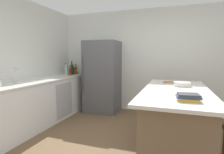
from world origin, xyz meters
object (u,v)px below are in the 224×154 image
at_px(sink_faucet, 15,75).
at_px(cutting_board, 171,82).
at_px(refrigerator, 102,77).
at_px(wine_bottle, 72,69).
at_px(kitchen_island, 175,118).
at_px(mixing_bowl, 182,84).
at_px(cookbook_stack, 188,97).
at_px(gin_bottle, 66,70).
at_px(whiskey_bottle, 76,70).
at_px(hot_sauce_bottle, 70,71).
at_px(syrup_bottle, 73,70).

xyz_separation_m(sink_faucet, cutting_board, (2.63, 1.13, -0.16)).
distance_m(refrigerator, wine_bottle, 0.89).
height_order(kitchen_island, sink_faucet, sink_faucet).
bearing_deg(mixing_bowl, kitchen_island, -106.29).
relative_size(refrigerator, cookbook_stack, 6.67).
bearing_deg(wine_bottle, kitchen_island, -27.25).
bearing_deg(gin_bottle, whiskey_bottle, 67.49).
relative_size(kitchen_island, cutting_board, 7.20).
xyz_separation_m(refrigerator, sink_faucet, (-0.93, -1.82, 0.19)).
bearing_deg(mixing_bowl, hot_sauce_bottle, 161.09).
distance_m(wine_bottle, mixing_bowl, 2.95).
xyz_separation_m(syrup_bottle, wine_bottle, (0.07, -0.18, 0.04)).
height_order(kitchen_island, whiskey_bottle, whiskey_bottle).
height_order(wine_bottle, hot_sauce_bottle, wine_bottle).
xyz_separation_m(kitchen_island, syrup_bottle, (-2.73, 1.55, 0.57)).
xyz_separation_m(wine_bottle, gin_bottle, (-0.05, -0.20, -0.02)).
height_order(kitchen_island, refrigerator, refrigerator).
distance_m(sink_faucet, syrup_bottle, 1.97).
xyz_separation_m(kitchen_island, refrigerator, (-1.78, 1.40, 0.44)).
height_order(syrup_bottle, mixing_bowl, syrup_bottle).
bearing_deg(mixing_bowl, wine_bottle, 159.18).
distance_m(whiskey_bottle, cutting_board, 2.61).
xyz_separation_m(sink_faucet, hot_sauce_bottle, (0.05, 1.69, -0.06)).
height_order(sink_faucet, syrup_bottle, sink_faucet).
xyz_separation_m(wine_bottle, cutting_board, (2.57, -0.66, -0.15)).
bearing_deg(sink_faucet, hot_sauce_bottle, 88.14).
height_order(hot_sauce_bottle, cutting_board, hot_sauce_bottle).
bearing_deg(cutting_board, mixing_bowl, -64.66).
xyz_separation_m(kitchen_island, mixing_bowl, (0.09, 0.32, 0.49)).
xyz_separation_m(wine_bottle, cookbook_stack, (2.78, -2.10, -0.12)).
bearing_deg(cutting_board, refrigerator, 157.71).
bearing_deg(mixing_bowl, cookbook_stack, -88.50).
bearing_deg(syrup_bottle, whiskey_bottle, -33.38).
bearing_deg(gin_bottle, kitchen_island, -23.37).
xyz_separation_m(syrup_bottle, hot_sauce_bottle, (0.07, -0.28, -0.01)).
relative_size(whiskey_bottle, cutting_board, 0.89).
relative_size(hot_sauce_bottle, cookbook_stack, 0.89).
bearing_deg(mixing_bowl, cutting_board, 115.34).
distance_m(kitchen_island, mixing_bowl, 0.59).
distance_m(sink_faucet, hot_sauce_bottle, 1.69).
height_order(syrup_bottle, cookbook_stack, syrup_bottle).
xyz_separation_m(kitchen_island, whiskey_bottle, (-2.59, 1.46, 0.57)).
xyz_separation_m(refrigerator, syrup_bottle, (-0.95, 0.15, 0.14)).
relative_size(syrup_bottle, mixing_bowl, 0.94).
height_order(wine_bottle, mixing_bowl, wine_bottle).
bearing_deg(syrup_bottle, sink_faucet, -89.50).
height_order(kitchen_island, mixing_bowl, mixing_bowl).
distance_m(sink_faucet, gin_bottle, 1.59).
bearing_deg(refrigerator, mixing_bowl, -29.88).
relative_size(cookbook_stack, mixing_bowl, 0.97).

